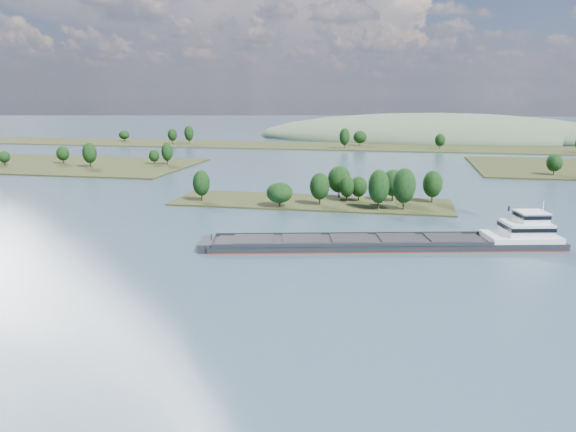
# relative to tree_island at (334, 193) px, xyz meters

# --- Properties ---
(ground) EXTENTS (1800.00, 1800.00, 0.00)m
(ground) POSITION_rel_tree_island_xyz_m (-8.27, -59.07, -4.30)
(ground) COLOR #364E5E
(ground) RESTS_ON ground
(tree_island) EXTENTS (100.00, 31.14, 15.42)m
(tree_island) POSITION_rel_tree_island_xyz_m (0.00, 0.00, 0.00)
(tree_island) COLOR #272D14
(tree_island) RESTS_ON ground
(back_shoreline) EXTENTS (900.00, 60.00, 15.60)m
(back_shoreline) POSITION_rel_tree_island_xyz_m (-0.16, 220.76, -3.57)
(back_shoreline) COLOR #272D14
(back_shoreline) RESTS_ON ground
(hill_west) EXTENTS (320.00, 160.00, 44.00)m
(hill_west) POSITION_rel_tree_island_xyz_m (51.73, 320.93, -4.30)
(hill_west) COLOR #445B3F
(hill_west) RESTS_ON ground
(cargo_barge) EXTENTS (93.59, 31.79, 12.64)m
(cargo_barge) POSITION_rel_tree_island_xyz_m (25.69, -52.74, -2.70)
(cargo_barge) COLOR black
(cargo_barge) RESTS_ON ground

